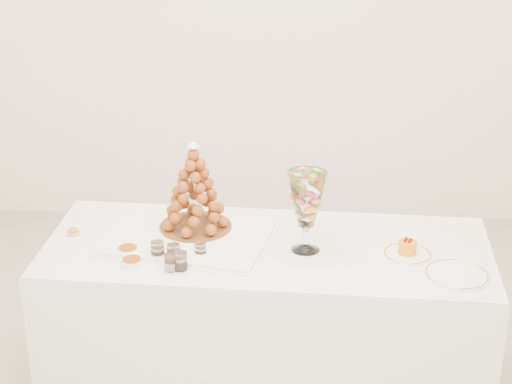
{
  "coord_description": "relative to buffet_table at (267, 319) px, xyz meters",
  "views": [
    {
      "loc": [
        0.15,
        -3.07,
        2.37
      ],
      "look_at": [
        0.01,
        0.22,
        0.94
      ],
      "focal_mm": 60.0,
      "sensor_mm": 36.0,
      "label": 1
    }
  ],
  "objects": [
    {
      "name": "lace_tray",
      "position": [
        -0.34,
        0.05,
        0.37
      ],
      "size": [
        0.76,
        0.63,
        0.02
      ],
      "primitive_type": "cube",
      "rotation": [
        0.0,
        0.0,
        -0.21
      ],
      "color": "white",
      "rests_on": "buffet_table"
    },
    {
      "name": "macaron_vase",
      "position": [
        0.16,
        -0.02,
        0.59
      ],
      "size": [
        0.16,
        0.16,
        0.35
      ],
      "color": "white",
      "rests_on": "buffet_table"
    },
    {
      "name": "verrine_d",
      "position": [
        -0.38,
        -0.23,
        0.39
      ],
      "size": [
        0.06,
        0.06,
        0.07
      ],
      "primitive_type": "cylinder",
      "rotation": [
        0.0,
        0.0,
        0.14
      ],
      "color": "white",
      "rests_on": "buffet_table"
    },
    {
      "name": "ramekin_front",
      "position": [
        -0.54,
        -0.19,
        0.37
      ],
      "size": [
        0.08,
        0.08,
        0.03
      ],
      "primitive_type": "cylinder",
      "color": "white",
      "rests_on": "buffet_table"
    },
    {
      "name": "croquembouche",
      "position": [
        -0.32,
        0.13,
        0.57
      ],
      "size": [
        0.32,
        0.32,
        0.39
      ],
      "rotation": [
        0.0,
        0.0,
        0.1
      ],
      "color": "brown",
      "rests_on": "lace_tray"
    },
    {
      "name": "spare_plate",
      "position": [
        0.76,
        -0.23,
        0.37
      ],
      "size": [
        0.25,
        0.25,
        0.01
      ],
      "primitive_type": "cylinder",
      "color": "white",
      "rests_on": "buffet_table"
    },
    {
      "name": "mousse_cake",
      "position": [
        0.58,
        -0.05,
        0.4
      ],
      "size": [
        0.08,
        0.08,
        0.07
      ],
      "color": "orange",
      "rests_on": "cake_plate"
    },
    {
      "name": "verrine_e",
      "position": [
        -0.34,
        -0.22,
        0.4
      ],
      "size": [
        0.06,
        0.06,
        0.08
      ],
      "primitive_type": "cylinder",
      "rotation": [
        0.0,
        0.0,
        0.04
      ],
      "color": "white",
      "rests_on": "buffet_table"
    },
    {
      "name": "ramekin_back",
      "position": [
        -0.58,
        -0.09,
        0.37
      ],
      "size": [
        0.09,
        0.09,
        0.03
      ],
      "primitive_type": "cylinder",
      "color": "white",
      "rests_on": "buffet_table"
    },
    {
      "name": "pink_tart",
      "position": [
        -0.84,
        0.07,
        0.37
      ],
      "size": [
        0.06,
        0.06,
        0.04
      ],
      "color": "tan",
      "rests_on": "buffet_table"
    },
    {
      "name": "verrine_c",
      "position": [
        -0.27,
        -0.11,
        0.39
      ],
      "size": [
        0.05,
        0.05,
        0.06
      ],
      "primitive_type": "cylinder",
      "rotation": [
        0.0,
        0.0,
        -0.13
      ],
      "color": "white",
      "rests_on": "buffet_table"
    },
    {
      "name": "verrine_a",
      "position": [
        -0.44,
        -0.13,
        0.4
      ],
      "size": [
        0.07,
        0.07,
        0.07
      ],
      "primitive_type": "cylinder",
      "rotation": [
        0.0,
        0.0,
        -0.35
      ],
      "color": "white",
      "rests_on": "buffet_table"
    },
    {
      "name": "verrine_b",
      "position": [
        -0.38,
        -0.14,
        0.4
      ],
      "size": [
        0.06,
        0.06,
        0.07
      ],
      "primitive_type": "cylinder",
      "rotation": [
        0.0,
        0.0,
        -0.09
      ],
      "color": "white",
      "rests_on": "buffet_table"
    },
    {
      "name": "cake_plate",
      "position": [
        0.58,
        -0.06,
        0.36
      ],
      "size": [
        0.2,
        0.2,
        0.01
      ],
      "primitive_type": "cylinder",
      "color": "white",
      "rests_on": "buffet_table"
    },
    {
      "name": "buffet_table",
      "position": [
        0.0,
        0.0,
        0.0
      ],
      "size": [
        1.94,
        0.87,
        0.72
      ],
      "rotation": [
        0.0,
        0.0,
        -0.06
      ],
      "color": "white",
      "rests_on": "ground"
    },
    {
      "name": "room_walls",
      "position": [
        -0.06,
        -0.15,
        1.42
      ],
      "size": [
        4.54,
        4.04,
        2.82
      ],
      "color": "white",
      "rests_on": "ground"
    }
  ]
}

